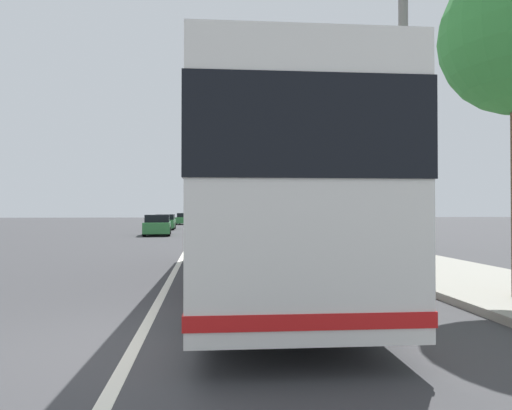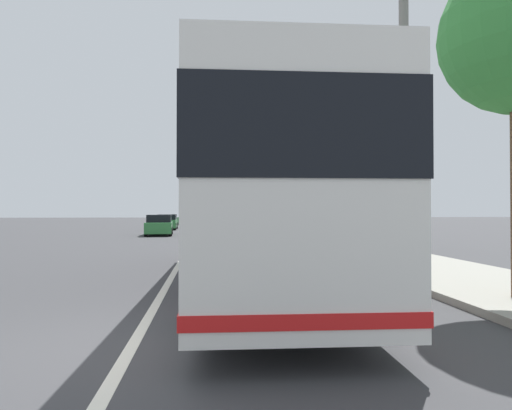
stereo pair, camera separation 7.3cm
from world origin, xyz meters
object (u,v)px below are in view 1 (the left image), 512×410
object	(u,v)px
car_far_distant	(184,219)
utility_pole	(404,131)
car_side_street	(165,222)
roadside_tree_far_block	(289,171)
car_ahead_same_lane	(157,225)
coach_bus	(259,197)
roadside_tree_mid_block	(358,134)
car_behind_bus	(224,221)

from	to	relation	value
car_far_distant	utility_pole	distance (m)	44.73
car_side_street	roadside_tree_far_block	distance (m)	12.53
car_far_distant	car_side_street	xyz separation A→B (m)	(-14.87, 0.99, -0.01)
car_side_street	roadside_tree_far_block	bearing A→B (deg)	59.35
car_side_street	utility_pole	size ratio (longest dim) A/B	0.58
roadside_tree_far_block	utility_pole	world-z (taller)	utility_pole
car_ahead_same_lane	coach_bus	bearing A→B (deg)	8.82
utility_pole	roadside_tree_mid_block	bearing A→B (deg)	-8.57
roadside_tree_far_block	car_side_street	bearing A→B (deg)	60.75
coach_bus	car_behind_bus	xyz separation A→B (m)	(36.56, -0.59, -1.36)
car_far_distant	utility_pole	world-z (taller)	utility_pole
car_side_street	utility_pole	distance (m)	30.60
roadside_tree_mid_block	utility_pole	size ratio (longest dim) A/B	0.87
car_side_street	roadside_tree_mid_block	size ratio (longest dim) A/B	0.66
coach_bus	car_far_distant	xyz separation A→B (m)	(45.64, 3.95, -1.34)
car_far_distant	roadside_tree_far_block	world-z (taller)	roadside_tree_far_block
car_behind_bus	car_side_street	bearing A→B (deg)	133.18
car_behind_bus	utility_pole	world-z (taller)	utility_pole
car_ahead_same_lane	car_side_street	xyz separation A→B (m)	(9.76, 0.36, -0.02)
coach_bus	car_ahead_same_lane	size ratio (longest dim) A/B	2.97
car_ahead_same_lane	car_far_distant	size ratio (longest dim) A/B	0.94
coach_bus	car_behind_bus	world-z (taller)	coach_bus
car_ahead_same_lane	car_side_street	size ratio (longest dim) A/B	0.91
coach_bus	car_side_street	bearing A→B (deg)	10.88
car_far_distant	utility_pole	bearing A→B (deg)	14.38
car_far_distant	utility_pole	size ratio (longest dim) A/B	0.56
coach_bus	roadside_tree_far_block	world-z (taller)	roadside_tree_far_block
roadside_tree_mid_block	roadside_tree_far_block	xyz separation A→B (m)	(16.30, 0.04, -0.22)
car_side_street	car_far_distant	bearing A→B (deg)	174.79
roadside_tree_far_block	car_far_distant	bearing A→B (deg)	24.29
car_ahead_same_lane	car_far_distant	bearing A→B (deg)	175.07
coach_bus	roadside_tree_far_block	size ratio (longest dim) A/B	1.97
coach_bus	car_behind_bus	distance (m)	36.59
coach_bus	roadside_tree_mid_block	size ratio (longest dim) A/B	1.80
coach_bus	roadside_tree_mid_block	xyz separation A→B (m)	(8.70, -5.41, 3.06)
roadside_tree_mid_block	car_ahead_same_lane	bearing A→B (deg)	39.04
roadside_tree_mid_block	car_behind_bus	bearing A→B (deg)	9.82
coach_bus	car_ahead_same_lane	distance (m)	21.55
car_ahead_same_lane	car_behind_bus	distance (m)	16.38
roadside_tree_far_block	utility_pole	size ratio (longest dim) A/B	0.80
car_behind_bus	car_far_distant	distance (m)	10.15
coach_bus	car_far_distant	size ratio (longest dim) A/B	2.80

